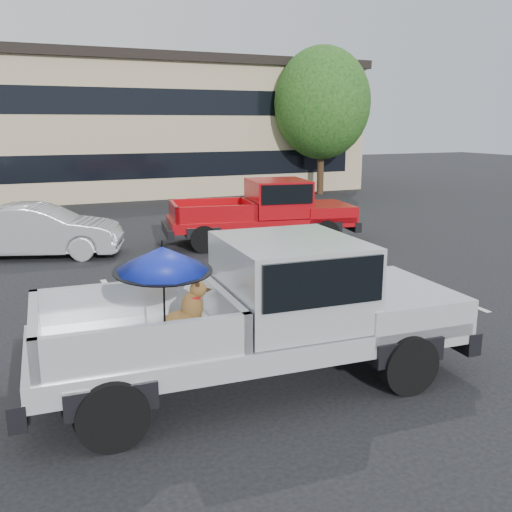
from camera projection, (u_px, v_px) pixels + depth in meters
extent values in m
plane|color=black|center=(330.00, 327.00, 9.48)|extent=(90.00, 90.00, 0.00)
cube|color=silver|center=(126.00, 314.00, 10.09)|extent=(0.12, 5.00, 0.01)
cube|color=silver|center=(402.00, 278.00, 12.44)|extent=(0.12, 5.00, 0.01)
cube|color=tan|center=(148.00, 130.00, 28.31)|extent=(20.00, 8.00, 6.00)
cube|color=black|center=(146.00, 64.00, 27.61)|extent=(20.40, 8.40, 0.40)
cube|color=black|center=(171.00, 165.00, 25.10)|extent=(18.00, 0.08, 1.10)
cube|color=black|center=(169.00, 102.00, 24.49)|extent=(18.00, 0.08, 1.10)
cylinder|color=#332114|center=(321.00, 165.00, 26.96)|extent=(0.32, 0.32, 2.73)
ellipsoid|color=#123F12|center=(322.00, 103.00, 26.31)|extent=(4.46, 4.46, 5.13)
cylinder|color=#332114|center=(206.00, 157.00, 32.91)|extent=(0.32, 0.32, 2.86)
ellipsoid|color=#123F12|center=(205.00, 103.00, 32.23)|extent=(4.68, 4.68, 5.38)
cylinder|color=black|center=(112.00, 414.00, 5.88)|extent=(0.77, 0.32, 0.76)
cylinder|color=black|center=(96.00, 349.00, 7.56)|extent=(0.77, 0.32, 0.76)
cylinder|color=black|center=(407.00, 364.00, 7.10)|extent=(0.77, 0.32, 0.76)
cylinder|color=black|center=(336.00, 318.00, 8.78)|extent=(0.77, 0.32, 0.76)
cube|color=silver|center=(250.00, 335.00, 7.28)|extent=(5.49, 2.22, 0.28)
cube|color=silver|center=(385.00, 302.00, 7.92)|extent=(1.60, 2.00, 0.46)
cube|color=black|center=(428.00, 322.00, 8.26)|extent=(0.31, 1.97, 0.30)
cube|color=black|center=(20.00, 380.00, 6.38)|extent=(0.29, 1.97, 0.28)
cube|color=silver|center=(290.00, 279.00, 7.31)|extent=(1.75, 1.93, 1.05)
cube|color=black|center=(290.00, 264.00, 7.27)|extent=(1.61, 2.02, 0.55)
cube|color=black|center=(136.00, 345.00, 6.77)|extent=(2.40, 1.96, 0.10)
cube|color=silver|center=(124.00, 300.00, 7.50)|extent=(2.30, 0.23, 0.50)
cube|color=silver|center=(147.00, 348.00, 5.91)|extent=(2.30, 0.23, 0.50)
cube|color=silver|center=(35.00, 333.00, 6.33)|extent=(0.20, 1.84, 0.50)
cube|color=silver|center=(224.00, 311.00, 7.08)|extent=(0.20, 1.84, 0.50)
ellipsoid|color=brown|center=(180.00, 322.00, 6.99)|extent=(0.45, 0.38, 0.29)
cylinder|color=brown|center=(200.00, 325.00, 7.01)|extent=(0.06, 0.06, 0.22)
cylinder|color=brown|center=(197.00, 321.00, 7.14)|extent=(0.06, 0.06, 0.22)
ellipsoid|color=brown|center=(192.00, 307.00, 7.00)|extent=(0.29, 0.26, 0.39)
cylinder|color=red|center=(193.00, 297.00, 6.98)|extent=(0.19, 0.19, 0.04)
sphere|color=brown|center=(198.00, 289.00, 6.98)|extent=(0.21, 0.21, 0.21)
cone|color=black|center=(207.00, 290.00, 7.02)|extent=(0.15, 0.11, 0.10)
cone|color=black|center=(198.00, 282.00, 6.90)|extent=(0.07, 0.07, 0.11)
cone|color=black|center=(195.00, 280.00, 7.00)|extent=(0.07, 0.07, 0.11)
cylinder|color=brown|center=(167.00, 331.00, 6.96)|extent=(0.26, 0.05, 0.09)
cylinder|color=black|center=(164.00, 306.00, 6.39)|extent=(0.02, 0.10, 1.05)
cone|color=#1322A9|center=(162.00, 259.00, 6.27)|extent=(1.10, 1.12, 0.36)
cylinder|color=black|center=(162.00, 245.00, 6.23)|extent=(0.02, 0.02, 0.10)
cylinder|color=black|center=(163.00, 270.00, 6.29)|extent=(1.10, 1.10, 0.09)
cylinder|color=black|center=(204.00, 239.00, 14.86)|extent=(0.75, 0.38, 0.72)
cylinder|color=black|center=(194.00, 228.00, 16.50)|extent=(0.75, 0.38, 0.72)
cylinder|color=black|center=(326.00, 233.00, 15.67)|extent=(0.75, 0.38, 0.72)
cylinder|color=black|center=(305.00, 223.00, 17.31)|extent=(0.75, 0.38, 0.72)
cube|color=#AD0910|center=(260.00, 221.00, 16.04)|extent=(5.31, 2.62, 0.26)
cube|color=#AD0910|center=(323.00, 211.00, 16.44)|extent=(1.69, 2.02, 0.43)
cube|color=black|center=(346.00, 222.00, 16.69)|extent=(0.49, 1.85, 0.28)
cube|color=black|center=(168.00, 230.00, 15.45)|extent=(0.47, 1.85, 0.26)
cube|color=#AD0910|center=(278.00, 197.00, 16.01)|extent=(1.82, 1.97, 0.99)
cube|color=black|center=(278.00, 191.00, 15.97)|extent=(1.70, 2.04, 0.52)
cube|color=black|center=(212.00, 221.00, 15.70)|extent=(2.43, 2.07, 0.09)
cube|color=#AD0910|center=(207.00, 206.00, 16.41)|extent=(2.16, 0.45, 0.47)
cube|color=#AD0910|center=(217.00, 215.00, 14.86)|extent=(2.16, 0.45, 0.47)
cube|color=#AD0910|center=(174.00, 212.00, 15.38)|extent=(0.38, 1.73, 0.47)
cube|color=#AD0910|center=(249.00, 209.00, 15.88)|extent=(0.38, 1.73, 0.47)
imported|color=#A3A6AA|center=(39.00, 231.00, 14.34)|extent=(4.29, 2.61, 1.34)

